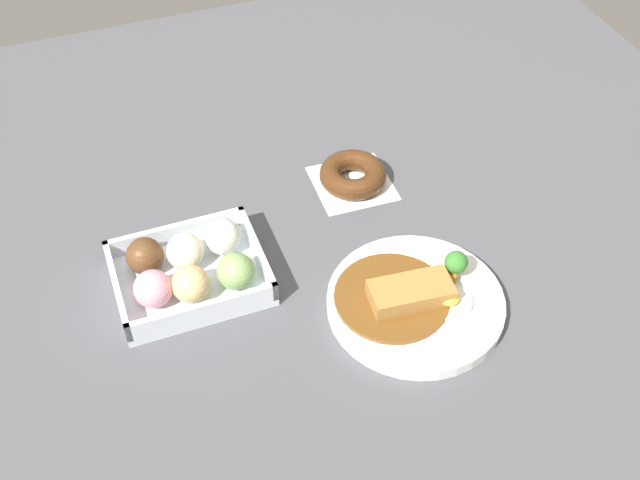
{
  "coord_description": "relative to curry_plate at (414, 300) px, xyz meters",
  "views": [
    {
      "loc": [
        0.26,
        0.69,
        0.84
      ],
      "look_at": [
        -0.02,
        -0.06,
        0.03
      ],
      "focal_mm": 44.14,
      "sensor_mm": 36.0,
      "label": 1
    }
  ],
  "objects": [
    {
      "name": "curry_plate",
      "position": [
        0.0,
        0.0,
        0.0
      ],
      "size": [
        0.24,
        0.24,
        0.06
      ],
      "color": "white",
      "rests_on": "ground_plane"
    },
    {
      "name": "ground_plane",
      "position": [
        0.11,
        -0.08,
        -0.01
      ],
      "size": [
        1.6,
        1.6,
        0.0
      ],
      "primitive_type": "plane",
      "color": "#4C4C51"
    },
    {
      "name": "chocolate_ring_donut",
      "position": [
        -0.02,
        -0.27,
        0.0
      ],
      "size": [
        0.13,
        0.13,
        0.04
      ],
      "color": "white",
      "rests_on": "ground_plane"
    },
    {
      "name": "donut_box",
      "position": [
        0.28,
        -0.15,
        0.01
      ],
      "size": [
        0.21,
        0.17,
        0.07
      ],
      "color": "silver",
      "rests_on": "ground_plane"
    }
  ]
}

